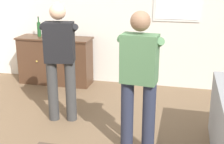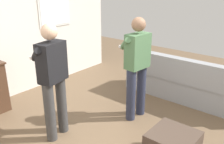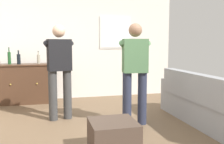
# 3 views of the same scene
# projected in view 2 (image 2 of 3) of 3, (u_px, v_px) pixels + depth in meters

# --- Properties ---
(ground) EXTENTS (10.40, 10.40, 0.00)m
(ground) POSITION_uv_depth(u_px,v_px,m) (117.00, 144.00, 3.56)
(ground) COLOR brown
(wall_back_with_window) EXTENTS (5.20, 0.15, 2.80)m
(wall_back_with_window) POSITION_uv_depth(u_px,v_px,m) (7.00, 25.00, 4.66)
(wall_back_with_window) COLOR silver
(wall_back_with_window) RESTS_ON ground
(couch) EXTENTS (0.57, 2.52, 0.87)m
(couch) POSITION_uv_depth(u_px,v_px,m) (187.00, 84.00, 4.72)
(couch) COLOR gray
(couch) RESTS_ON ground
(person_standing_left) EXTENTS (0.55, 0.51, 1.68)m
(person_standing_left) POSITION_uv_depth(u_px,v_px,m) (53.00, 77.00, 3.45)
(person_standing_left) COLOR #383838
(person_standing_left) RESTS_ON ground
(person_standing_right) EXTENTS (0.55, 0.49, 1.68)m
(person_standing_right) POSITION_uv_depth(u_px,v_px,m) (137.00, 64.00, 3.97)
(person_standing_right) COLOR #282D42
(person_standing_right) RESTS_ON ground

